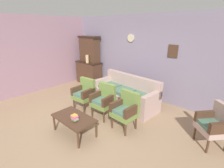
{
  "coord_description": "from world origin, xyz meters",
  "views": [
    {
      "loc": [
        2.81,
        -2.09,
        2.31
      ],
      "look_at": [
        -0.01,
        1.0,
        0.85
      ],
      "focal_mm": 26.36,
      "sensor_mm": 36.0,
      "label": 1
    }
  ],
  "objects_px": {
    "side_cabinet": "(89,72)",
    "armchair_row_middle": "(104,99)",
    "armchair_near_couch_end": "(84,93)",
    "wingback_chair_by_fireplace": "(215,124)",
    "vase_on_cabinet": "(87,59)",
    "coffee_table": "(74,119)",
    "book_stack_on_table": "(75,118)",
    "armchair_near_cabinet": "(126,109)",
    "floral_couch": "(125,95)"
  },
  "relations": [
    {
      "from": "side_cabinet",
      "to": "armchair_row_middle",
      "type": "bearing_deg",
      "value": -32.44
    },
    {
      "from": "side_cabinet",
      "to": "armchair_near_couch_end",
      "type": "height_order",
      "value": "side_cabinet"
    },
    {
      "from": "side_cabinet",
      "to": "wingback_chair_by_fireplace",
      "type": "relative_size",
      "value": 1.28
    },
    {
      "from": "wingback_chair_by_fireplace",
      "to": "vase_on_cabinet",
      "type": "bearing_deg",
      "value": 171.47
    },
    {
      "from": "coffee_table",
      "to": "book_stack_on_table",
      "type": "distance_m",
      "value": 0.19
    },
    {
      "from": "armchair_near_cabinet",
      "to": "wingback_chair_by_fireplace",
      "type": "xyz_separation_m",
      "value": [
        1.68,
        0.71,
        0.0
      ]
    },
    {
      "from": "armchair_row_middle",
      "to": "armchair_near_cabinet",
      "type": "distance_m",
      "value": 0.77
    },
    {
      "from": "armchair_near_couch_end",
      "to": "armchair_near_cabinet",
      "type": "bearing_deg",
      "value": 0.59
    },
    {
      "from": "wingback_chair_by_fireplace",
      "to": "coffee_table",
      "type": "height_order",
      "value": "wingback_chair_by_fireplace"
    },
    {
      "from": "vase_on_cabinet",
      "to": "coffee_table",
      "type": "xyz_separation_m",
      "value": [
        2.37,
        -2.38,
        -0.71
      ]
    },
    {
      "from": "book_stack_on_table",
      "to": "wingback_chair_by_fireplace",
      "type": "bearing_deg",
      "value": 37.49
    },
    {
      "from": "side_cabinet",
      "to": "coffee_table",
      "type": "relative_size",
      "value": 1.16
    },
    {
      "from": "floral_couch",
      "to": "wingback_chair_by_fireplace",
      "type": "xyz_separation_m",
      "value": [
        2.46,
        -0.29,
        0.17
      ]
    },
    {
      "from": "armchair_near_couch_end",
      "to": "book_stack_on_table",
      "type": "relative_size",
      "value": 5.47
    },
    {
      "from": "armchair_near_cabinet",
      "to": "armchair_row_middle",
      "type": "bearing_deg",
      "value": 177.27
    },
    {
      "from": "side_cabinet",
      "to": "vase_on_cabinet",
      "type": "height_order",
      "value": "vase_on_cabinet"
    },
    {
      "from": "side_cabinet",
      "to": "vase_on_cabinet",
      "type": "bearing_deg",
      "value": -51.09
    },
    {
      "from": "wingback_chair_by_fireplace",
      "to": "book_stack_on_table",
      "type": "height_order",
      "value": "wingback_chair_by_fireplace"
    },
    {
      "from": "armchair_near_couch_end",
      "to": "armchair_row_middle",
      "type": "distance_m",
      "value": 0.75
    },
    {
      "from": "armchair_near_couch_end",
      "to": "armchair_near_cabinet",
      "type": "relative_size",
      "value": 1.0
    },
    {
      "from": "armchair_row_middle",
      "to": "book_stack_on_table",
      "type": "height_order",
      "value": "armchair_row_middle"
    },
    {
      "from": "floral_couch",
      "to": "armchair_near_cabinet",
      "type": "xyz_separation_m",
      "value": [
        0.78,
        -1.0,
        0.17
      ]
    },
    {
      "from": "armchair_near_cabinet",
      "to": "wingback_chair_by_fireplace",
      "type": "relative_size",
      "value": 1.0
    },
    {
      "from": "vase_on_cabinet",
      "to": "side_cabinet",
      "type": "bearing_deg",
      "value": 128.91
    },
    {
      "from": "armchair_near_cabinet",
      "to": "floral_couch",
      "type": "bearing_deg",
      "value": 128.07
    },
    {
      "from": "armchair_row_middle",
      "to": "wingback_chair_by_fireplace",
      "type": "height_order",
      "value": "same"
    },
    {
      "from": "book_stack_on_table",
      "to": "vase_on_cabinet",
      "type": "bearing_deg",
      "value": 135.73
    },
    {
      "from": "coffee_table",
      "to": "vase_on_cabinet",
      "type": "bearing_deg",
      "value": 134.92
    },
    {
      "from": "armchair_near_cabinet",
      "to": "coffee_table",
      "type": "relative_size",
      "value": 0.9
    },
    {
      "from": "armchair_near_cabinet",
      "to": "book_stack_on_table",
      "type": "height_order",
      "value": "armchair_near_cabinet"
    },
    {
      "from": "armchair_row_middle",
      "to": "wingback_chair_by_fireplace",
      "type": "xyz_separation_m",
      "value": [
        2.45,
        0.67,
        0.0
      ]
    },
    {
      "from": "floral_couch",
      "to": "book_stack_on_table",
      "type": "relative_size",
      "value": 12.95
    },
    {
      "from": "armchair_row_middle",
      "to": "book_stack_on_table",
      "type": "xyz_separation_m",
      "value": [
        0.19,
        -1.06,
        -0.01
      ]
    },
    {
      "from": "side_cabinet",
      "to": "vase_on_cabinet",
      "type": "relative_size",
      "value": 3.61
    },
    {
      "from": "armchair_row_middle",
      "to": "armchair_near_cabinet",
      "type": "relative_size",
      "value": 1.0
    },
    {
      "from": "side_cabinet",
      "to": "coffee_table",
      "type": "xyz_separation_m",
      "value": [
        2.52,
        -2.56,
        -0.09
      ]
    },
    {
      "from": "floral_couch",
      "to": "coffee_table",
      "type": "bearing_deg",
      "value": -87.93
    },
    {
      "from": "side_cabinet",
      "to": "armchair_near_cabinet",
      "type": "bearing_deg",
      "value": -26.39
    },
    {
      "from": "floral_couch",
      "to": "book_stack_on_table",
      "type": "distance_m",
      "value": 2.04
    },
    {
      "from": "coffee_table",
      "to": "book_stack_on_table",
      "type": "bearing_deg",
      "value": -25.9
    },
    {
      "from": "floral_couch",
      "to": "armchair_row_middle",
      "type": "distance_m",
      "value": 0.98
    },
    {
      "from": "floral_couch",
      "to": "wingback_chair_by_fireplace",
      "type": "relative_size",
      "value": 2.37
    },
    {
      "from": "book_stack_on_table",
      "to": "coffee_table",
      "type": "bearing_deg",
      "value": 154.1
    },
    {
      "from": "armchair_row_middle",
      "to": "coffee_table",
      "type": "relative_size",
      "value": 0.9
    },
    {
      "from": "armchair_row_middle",
      "to": "book_stack_on_table",
      "type": "bearing_deg",
      "value": -79.77
    },
    {
      "from": "vase_on_cabinet",
      "to": "armchair_near_cabinet",
      "type": "height_order",
      "value": "vase_on_cabinet"
    },
    {
      "from": "armchair_row_middle",
      "to": "wingback_chair_by_fireplace",
      "type": "bearing_deg",
      "value": 15.35
    },
    {
      "from": "side_cabinet",
      "to": "armchair_row_middle",
      "type": "distance_m",
      "value": 2.92
    },
    {
      "from": "floral_couch",
      "to": "coffee_table",
      "type": "height_order",
      "value": "floral_couch"
    },
    {
      "from": "armchair_near_couch_end",
      "to": "wingback_chair_by_fireplace",
      "type": "xyz_separation_m",
      "value": [
        3.2,
        0.72,
        0.0
      ]
    }
  ]
}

